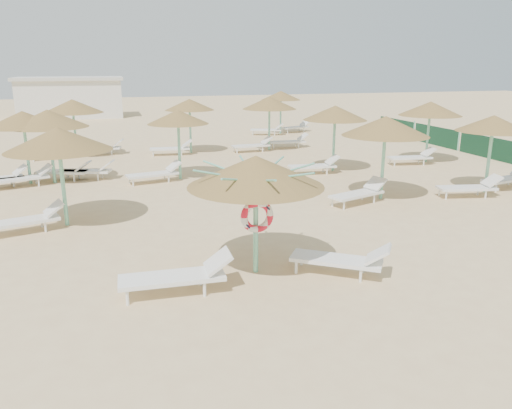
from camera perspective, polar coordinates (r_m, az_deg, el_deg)
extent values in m
plane|color=#DCBD86|center=(10.77, 1.53, -7.80)|extent=(120.00, 120.00, 0.00)
cylinder|color=#74C9A9|center=(10.45, -0.03, -2.35)|extent=(0.11, 0.11, 2.11)
cone|color=olive|center=(10.15, -0.03, 3.85)|extent=(2.82, 2.82, 0.63)
cylinder|color=#74C9A9|center=(10.20, -0.03, 2.50)|extent=(0.20, 0.20, 0.12)
cylinder|color=#74C9A9|center=(10.35, 3.42, 3.76)|extent=(1.27, 0.04, 0.33)
cylinder|color=#74C9A9|center=(10.72, 1.64, 4.20)|extent=(0.93, 0.93, 0.33)
cylinder|color=#74C9A9|center=(10.77, -0.99, 4.26)|extent=(0.04, 1.27, 0.33)
cylinder|color=#74C9A9|center=(10.48, -3.15, 3.91)|extent=(0.93, 0.93, 0.33)
cylinder|color=#74C9A9|center=(10.00, -3.61, 3.33)|extent=(1.27, 0.04, 0.33)
cylinder|color=#74C9A9|center=(9.61, -1.90, 2.83)|extent=(0.93, 0.93, 0.33)
cylinder|color=#74C9A9|center=(9.55, 1.05, 2.76)|extent=(0.04, 1.27, 0.33)
cylinder|color=#74C9A9|center=(9.87, 3.27, 3.16)|extent=(0.93, 0.93, 0.33)
torus|color=red|center=(10.29, 0.12, -1.35)|extent=(0.71, 0.15, 0.71)
cylinder|color=white|center=(9.65, -14.49, -10.29)|extent=(0.06, 0.06, 0.30)
cylinder|color=white|center=(10.13, -14.52, -8.99)|extent=(0.06, 0.06, 0.30)
cylinder|color=white|center=(9.72, -5.90, -9.63)|extent=(0.06, 0.06, 0.30)
cylinder|color=white|center=(10.20, -6.36, -8.37)|extent=(0.06, 0.06, 0.30)
cube|color=white|center=(9.83, -9.58, -8.26)|extent=(2.04, 0.72, 0.09)
cube|color=white|center=(9.83, -4.36, -6.45)|extent=(0.54, 0.65, 0.39)
cylinder|color=white|center=(10.70, 4.62, -7.19)|extent=(0.06, 0.06, 0.28)
cylinder|color=white|center=(11.15, 5.24, -6.23)|extent=(0.06, 0.06, 0.28)
cylinder|color=white|center=(10.49, 11.86, -7.98)|extent=(0.06, 0.06, 0.28)
cylinder|color=white|center=(10.95, 12.19, -6.96)|extent=(0.06, 0.06, 0.28)
cube|color=white|center=(10.72, 9.15, -6.27)|extent=(1.92, 1.59, 0.08)
cube|color=white|center=(10.54, 13.79, -5.51)|extent=(0.74, 0.77, 0.37)
cylinder|color=#74C9A9|center=(14.49, -21.19, 2.12)|extent=(0.11, 0.11, 2.30)
cone|color=olive|center=(14.27, -21.68, 6.98)|extent=(2.77, 2.77, 0.62)
cylinder|color=#74C9A9|center=(14.30, -21.58, 6.02)|extent=(0.20, 0.20, 0.12)
cylinder|color=white|center=(14.33, -22.92, -2.40)|extent=(0.06, 0.06, 0.28)
cylinder|color=white|center=(14.81, -23.27, -1.88)|extent=(0.06, 0.06, 0.28)
cube|color=white|center=(14.45, -25.31, -1.78)|extent=(2.00, 1.13, 0.08)
cube|color=white|center=(14.50, -22.12, -0.37)|extent=(0.63, 0.71, 0.36)
cylinder|color=#74C9A9|center=(19.97, -22.31, 5.53)|extent=(0.11, 0.11, 2.30)
cone|color=olive|center=(19.81, -22.69, 9.06)|extent=(2.83, 2.83, 0.64)
cylinder|color=#74C9A9|center=(19.84, -22.62, 8.36)|extent=(0.20, 0.20, 0.12)
cylinder|color=white|center=(19.75, -23.58, 2.29)|extent=(0.06, 0.06, 0.28)
cylinder|color=white|center=(20.24, -23.84, 2.56)|extent=(0.06, 0.06, 0.28)
cube|color=white|center=(19.88, -25.32, 2.70)|extent=(2.00, 1.16, 0.08)
cube|color=white|center=(19.96, -23.00, 3.72)|extent=(0.64, 0.72, 0.36)
cylinder|color=white|center=(20.42, -21.21, 2.95)|extent=(0.06, 0.06, 0.28)
cylinder|color=white|center=(20.87, -20.71, 3.26)|extent=(0.06, 0.06, 0.28)
cylinder|color=white|center=(19.95, -17.62, 2.99)|extent=(0.06, 0.06, 0.28)
cylinder|color=white|center=(20.41, -17.18, 3.31)|extent=(0.06, 0.06, 0.28)
cube|color=white|center=(20.32, -18.91, 3.63)|extent=(2.00, 1.16, 0.08)
cube|color=white|center=(20.00, -16.68, 4.34)|extent=(0.64, 0.72, 0.36)
cylinder|color=#74C9A9|center=(25.39, -19.98, 7.72)|extent=(0.11, 0.11, 2.30)
cone|color=olive|center=(25.26, -20.24, 10.51)|extent=(2.79, 2.79, 0.63)
cylinder|color=#74C9A9|center=(25.28, -20.19, 9.96)|extent=(0.20, 0.20, 0.12)
cylinder|color=white|center=(24.95, -24.09, 4.81)|extent=(0.06, 0.06, 0.28)
cylinder|color=white|center=(25.44, -24.14, 5.00)|extent=(0.06, 0.06, 0.28)
cylinder|color=white|center=(25.03, -21.01, 5.17)|extent=(0.06, 0.06, 0.28)
cylinder|color=white|center=(25.52, -21.12, 5.35)|extent=(0.06, 0.06, 0.28)
cube|color=white|center=(25.20, -22.35, 5.52)|extent=(1.98, 0.94, 0.08)
cube|color=white|center=(25.23, -20.48, 6.27)|extent=(0.58, 0.67, 0.36)
cylinder|color=white|center=(25.70, -19.14, 5.60)|extent=(0.06, 0.06, 0.28)
cylinder|color=white|center=(26.18, -18.91, 5.80)|extent=(0.06, 0.06, 0.28)
cylinder|color=white|center=(25.44, -16.17, 5.75)|extent=(0.06, 0.06, 0.28)
cylinder|color=white|center=(25.92, -15.99, 5.95)|extent=(0.06, 0.06, 0.28)
cube|color=white|center=(25.75, -17.32, 6.19)|extent=(1.98, 0.94, 0.08)
cube|color=white|center=(25.57, -15.48, 6.81)|extent=(0.58, 0.67, 0.36)
cylinder|color=#74C9A9|center=(19.41, -8.76, 6.26)|extent=(0.11, 0.11, 2.30)
cone|color=olive|center=(19.25, -8.92, 9.86)|extent=(2.32, 2.32, 0.52)
cylinder|color=#74C9A9|center=(19.27, -8.89, 9.19)|extent=(0.20, 0.20, 0.12)
cylinder|color=white|center=(18.66, -13.86, 2.43)|extent=(0.06, 0.06, 0.28)
cylinder|color=white|center=(19.13, -14.26, 2.73)|extent=(0.06, 0.06, 0.28)
cylinder|color=white|center=(19.03, -9.94, 2.91)|extent=(0.06, 0.06, 0.28)
cylinder|color=white|center=(19.49, -10.42, 3.20)|extent=(0.06, 0.06, 0.28)
cube|color=white|center=(19.06, -11.78, 3.39)|extent=(1.99, 1.01, 0.08)
cube|color=white|center=(19.27, -9.40, 4.38)|extent=(0.60, 0.69, 0.36)
cylinder|color=#74C9A9|center=(25.18, -7.51, 8.47)|extent=(0.11, 0.11, 2.30)
cone|color=olive|center=(25.05, -7.62, 11.26)|extent=(2.41, 2.41, 0.54)
cylinder|color=#74C9A9|center=(25.07, -7.60, 10.74)|extent=(0.20, 0.20, 0.12)
cylinder|color=white|center=(24.55, -11.67, 5.71)|extent=(0.06, 0.06, 0.28)
cylinder|color=white|center=(25.04, -11.66, 5.90)|extent=(0.06, 0.06, 0.28)
cylinder|color=white|center=(24.56, -8.51, 5.86)|extent=(0.06, 0.06, 0.28)
cylinder|color=white|center=(25.05, -8.56, 6.06)|extent=(0.06, 0.06, 0.28)
cube|color=white|center=(24.76, -9.83, 6.31)|extent=(1.95, 0.80, 0.08)
cube|color=white|center=(24.75, -7.88, 6.95)|extent=(0.54, 0.64, 0.36)
cylinder|color=#74C9A9|center=(16.80, 14.30, 4.47)|extent=(0.11, 0.11, 2.30)
cone|color=olive|center=(16.61, 14.60, 8.68)|extent=(2.77, 2.77, 0.62)
cylinder|color=#74C9A9|center=(16.64, 14.54, 7.85)|extent=(0.20, 0.20, 0.12)
cylinder|color=white|center=(15.43, 10.02, -0.12)|extent=(0.06, 0.06, 0.28)
cylinder|color=white|center=(15.77, 8.74, 0.29)|extent=(0.06, 0.06, 0.28)
cylinder|color=white|center=(16.39, 13.35, 0.63)|extent=(0.06, 0.06, 0.28)
cylinder|color=white|center=(16.71, 12.07, 1.00)|extent=(0.06, 0.06, 0.28)
cube|color=white|center=(16.11, 11.43, 1.15)|extent=(2.00, 1.21, 0.08)
cube|color=white|center=(16.67, 13.49, 2.37)|extent=(0.66, 0.73, 0.36)
cylinder|color=#74C9A9|center=(20.93, 8.89, 6.94)|extent=(0.11, 0.11, 2.30)
cone|color=olive|center=(20.78, 9.03, 10.31)|extent=(2.60, 2.60, 0.59)
cylinder|color=#74C9A9|center=(20.80, 9.00, 9.66)|extent=(0.20, 0.20, 0.12)
cylinder|color=white|center=(19.85, 4.42, 3.64)|extent=(0.06, 0.06, 0.28)
cylinder|color=white|center=(20.32, 4.05, 3.93)|extent=(0.06, 0.06, 0.28)
cylinder|color=white|center=(20.25, 8.11, 3.77)|extent=(0.06, 0.06, 0.28)
cylinder|color=white|center=(20.71, 7.67, 4.05)|extent=(0.06, 0.06, 0.28)
cube|color=white|center=(20.27, 6.43, 4.36)|extent=(1.95, 0.79, 0.08)
cube|color=white|center=(20.50, 8.73, 5.09)|extent=(0.54, 0.64, 0.36)
cylinder|color=#74C9A9|center=(25.88, 1.52, 8.79)|extent=(0.11, 0.11, 2.30)
cone|color=olive|center=(25.76, 1.54, 11.54)|extent=(2.74, 2.74, 0.62)
cylinder|color=#74C9A9|center=(25.78, 1.54, 11.00)|extent=(0.20, 0.20, 0.12)
cylinder|color=white|center=(24.85, -2.17, 6.14)|extent=(0.06, 0.06, 0.28)
cylinder|color=white|center=(25.33, -2.51, 6.32)|extent=(0.06, 0.06, 0.28)
cylinder|color=white|center=(25.28, 0.77, 6.32)|extent=(0.06, 0.06, 0.28)
cylinder|color=white|center=(25.75, 0.38, 6.49)|extent=(0.06, 0.06, 0.28)
cube|color=white|center=(25.30, -0.61, 6.74)|extent=(1.93, 0.73, 0.08)
cube|color=white|center=(25.55, 1.21, 7.37)|extent=(0.52, 0.63, 0.36)
cylinder|color=white|center=(26.20, 2.04, 6.65)|extent=(0.06, 0.06, 0.28)
cylinder|color=white|center=(26.68, 1.77, 6.81)|extent=(0.06, 0.06, 0.28)
cylinder|color=white|center=(26.58, 4.88, 6.73)|extent=(0.06, 0.06, 0.28)
cylinder|color=white|center=(27.05, 4.56, 6.90)|extent=(0.06, 0.06, 0.28)
cube|color=white|center=(26.62, 3.59, 7.16)|extent=(1.93, 0.73, 0.08)
cube|color=white|center=(26.84, 5.35, 7.71)|extent=(0.52, 0.63, 0.36)
cylinder|color=#74C9A9|center=(18.86, 25.06, 4.68)|extent=(0.11, 0.11, 2.30)
cone|color=olive|center=(18.70, 25.50, 8.37)|extent=(2.41, 2.41, 0.54)
cylinder|color=#74C9A9|center=(18.72, 25.42, 7.67)|extent=(0.20, 0.20, 0.12)
cylinder|color=white|center=(17.49, 20.91, 0.95)|extent=(0.06, 0.06, 0.28)
cylinder|color=white|center=(17.93, 20.24, 1.37)|extent=(0.06, 0.06, 0.28)
cylinder|color=white|center=(18.12, 24.77, 1.02)|extent=(0.06, 0.06, 0.28)
cylinder|color=white|center=(18.54, 24.03, 1.42)|extent=(0.06, 0.06, 0.28)
cube|color=white|center=(18.02, 22.93, 1.75)|extent=(1.98, 0.98, 0.08)
cube|color=white|center=(18.38, 25.36, 2.50)|extent=(0.59, 0.68, 0.36)
cylinder|color=white|center=(19.22, 25.73, 1.69)|extent=(0.06, 0.06, 0.28)
cylinder|color=white|center=(19.51, 24.58, 2.02)|extent=(0.06, 0.06, 0.28)
cylinder|color=white|center=(20.58, 26.92, 2.39)|extent=(0.06, 0.06, 0.28)
cube|color=white|center=(19.96, 26.62, 2.59)|extent=(1.98, 0.98, 0.08)
cylinder|color=#74C9A9|center=(23.88, 19.04, 7.35)|extent=(0.11, 0.11, 2.30)
cone|color=olive|center=(23.75, 19.31, 10.31)|extent=(2.74, 2.74, 0.62)
cylinder|color=#74C9A9|center=(23.77, 19.25, 9.73)|extent=(0.20, 0.20, 0.12)
cylinder|color=white|center=(22.54, 15.56, 4.57)|extent=(0.06, 0.06, 0.28)
cylinder|color=white|center=(22.99, 15.06, 4.82)|extent=(0.06, 0.06, 0.28)
cylinder|color=white|center=(23.13, 18.63, 4.59)|extent=(0.06, 0.06, 0.28)
cylinder|color=white|center=(23.56, 18.08, 4.84)|extent=(0.06, 0.06, 0.28)
cube|color=white|center=(23.07, 17.17, 5.15)|extent=(1.96, 0.86, 0.08)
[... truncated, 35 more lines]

